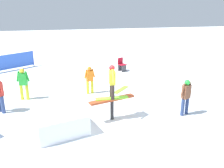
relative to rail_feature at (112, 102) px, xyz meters
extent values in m
plane|color=white|center=(0.00, 0.00, -0.74)|extent=(60.00, 60.00, 0.00)
cylinder|color=black|center=(0.00, 0.00, -0.33)|extent=(0.14, 0.14, 0.82)
cube|color=#A53F1E|center=(0.00, 0.00, 0.12)|extent=(1.90, 0.85, 0.08)
cube|color=white|center=(-2.06, -0.66, -0.36)|extent=(2.17, 1.98, 0.77)
cube|color=#85E430|center=(0.00, 0.00, 0.18)|extent=(1.30, 0.29, 0.03)
cylinder|color=#312722|center=(0.00, -0.14, 0.48)|extent=(0.15, 0.15, 0.57)
cylinder|color=#312722|center=(0.00, 0.14, 0.48)|extent=(0.15, 0.15, 0.57)
cube|color=yellow|center=(0.00, 0.00, 1.03)|extent=(0.22, 0.35, 0.53)
cylinder|color=yellow|center=(0.00, -0.22, 1.15)|extent=(0.09, 0.32, 0.49)
cylinder|color=yellow|center=(0.00, 0.22, 1.15)|extent=(0.09, 0.32, 0.49)
sphere|color=red|center=(0.00, 0.00, 1.41)|extent=(0.22, 0.22, 0.22)
cylinder|color=yellow|center=(-3.88, 2.80, -0.37)|extent=(0.15, 0.15, 0.75)
cylinder|color=yellow|center=(-3.61, 2.75, -0.37)|extent=(0.15, 0.15, 0.75)
cube|color=green|center=(-3.75, 2.78, 0.30)|extent=(0.38, 0.27, 0.58)
cylinder|color=green|center=(-3.96, 2.81, 0.43)|extent=(0.21, 0.12, 0.51)
cylinder|color=green|center=(-3.53, 2.74, 0.43)|extent=(0.21, 0.12, 0.51)
sphere|color=yellow|center=(-3.75, 2.78, 0.70)|extent=(0.22, 0.22, 0.22)
cylinder|color=navy|center=(3.17, -0.09, -0.37)|extent=(0.14, 0.14, 0.74)
cylinder|color=navy|center=(2.93, -0.20, -0.37)|extent=(0.14, 0.14, 0.74)
cube|color=brown|center=(3.05, -0.14, 0.29)|extent=(0.40, 0.34, 0.58)
cylinder|color=brown|center=(3.25, -0.05, 0.42)|extent=(0.21, 0.16, 0.51)
cylinder|color=brown|center=(2.85, -0.23, 0.42)|extent=(0.21, 0.16, 0.51)
sphere|color=green|center=(3.05, -0.14, 0.69)|extent=(0.22, 0.22, 0.22)
cylinder|color=gold|center=(-0.71, 2.99, -0.40)|extent=(0.13, 0.13, 0.68)
cylinder|color=gold|center=(-0.47, 3.06, -0.40)|extent=(0.13, 0.13, 0.68)
cube|color=orange|center=(-0.59, 3.02, 0.20)|extent=(0.36, 0.28, 0.53)
cylinder|color=orange|center=(-0.78, 2.96, 0.32)|extent=(0.20, 0.13, 0.47)
cylinder|color=orange|center=(-0.39, 3.08, 0.32)|extent=(0.20, 0.13, 0.47)
sphere|color=orange|center=(-0.59, 3.02, 0.57)|extent=(0.21, 0.21, 0.21)
cylinder|color=navy|center=(-4.43, 1.38, -0.36)|extent=(0.15, 0.15, 0.77)
cylinder|color=red|center=(-4.36, 1.32, 0.47)|extent=(0.23, 0.22, 0.54)
cube|color=#95DE34|center=(1.08, 3.22, -0.73)|extent=(1.07, 1.16, 0.02)
cube|color=#3F3F44|center=(2.00, 6.53, -0.52)|extent=(0.36, 0.23, 0.44)
cube|color=#3F3F44|center=(1.82, 6.84, -0.52)|extent=(0.36, 0.23, 0.44)
cube|color=#B61225|center=(1.91, 6.69, -0.28)|extent=(0.60, 0.60, 0.04)
cube|color=#B61225|center=(1.81, 6.86, -0.06)|extent=(0.40, 0.25, 0.40)
cylinder|color=blue|center=(-4.02, 9.11, -0.19)|extent=(0.06, 0.06, 1.10)
cube|color=blue|center=(-5.86, 7.94, -0.13)|extent=(3.68, 2.35, 0.99)
camera|label=1|loc=(-1.63, -8.91, 3.92)|focal=40.00mm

